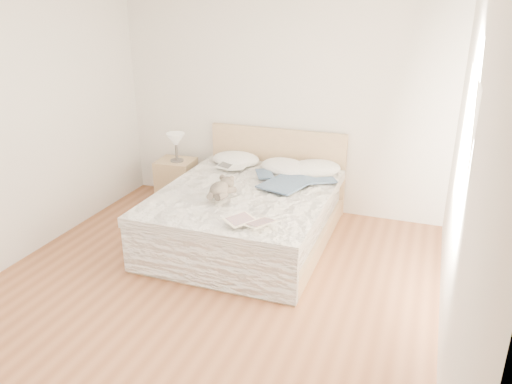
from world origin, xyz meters
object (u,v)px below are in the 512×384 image
Objects in this scene: bed at (248,213)px; childrens_book at (250,222)px; photo_book at (233,167)px; nightstand at (177,181)px; table_lamp at (176,141)px; teddy_bear at (219,196)px.

bed reaches higher than childrens_book.
photo_book is at bearing 149.05° from childrens_book.
bed is 0.99m from childrens_book.
table_lamp is (0.04, -0.03, 0.54)m from nightstand.
bed is at bearing -28.82° from nightstand.
teddy_bear is (0.24, -0.93, 0.02)m from photo_book.
bed is 0.71m from photo_book.
table_lamp is (-1.20, 0.65, 0.51)m from bed.
nightstand is at bearing 142.54° from table_lamp.
teddy_bear is (-0.14, -0.43, 0.34)m from bed.
nightstand is at bearing 166.50° from childrens_book.
teddy_bear is (1.06, -1.09, -0.17)m from table_lamp.
bed reaches higher than table_lamp.
bed reaches higher than teddy_bear.
table_lamp is at bearing -37.46° from nightstand.
bed is 5.50× the size of childrens_book.
photo_book is at bearing 103.14° from teddy_bear.
childrens_book is at bearing -44.27° from nightstand.
table_lamp is 0.92× the size of childrens_book.
childrens_book is (1.59, -1.55, 0.35)m from nightstand.
childrens_book is 1.16× the size of teddy_bear.
bed is 5.98× the size of table_lamp.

